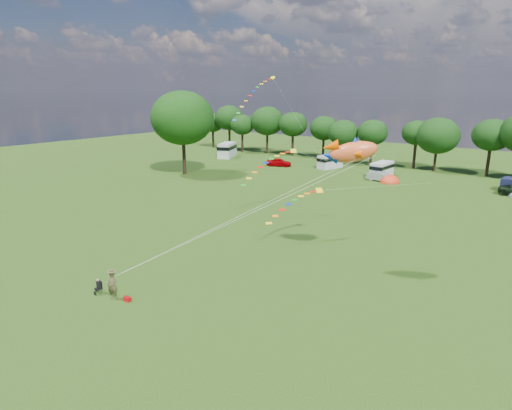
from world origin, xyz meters
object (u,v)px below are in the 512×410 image
Objects in this scene: campervan_a at (227,150)px; camp_chair at (99,285)px; tent_orange at (390,182)px; fish_kite at (349,152)px; kite_flyer at (113,286)px; campervan_c at (382,169)px; car_b at (381,177)px; big_tree at (182,118)px; car_a at (279,162)px; campervan_b at (330,161)px.

camp_chair is at bearing -171.52° from campervan_a.
fish_kite reaches higher than tent_orange.
campervan_a reaches higher than kite_flyer.
campervan_c is 1.19× the size of fish_kite.
big_tree is at bearing 115.57° from car_b.
kite_flyer is at bearing 15.57° from camp_chair.
campervan_c is 50.42m from camp_chair.
campervan_b is at bearing -87.09° from car_a.
fish_kite is at bearing 29.48° from kite_flyer.
campervan_c is (-1.23, 3.31, 0.56)m from car_b.
campervan_a is (-34.07, 3.80, 0.84)m from car_b.
campervan_c is at bearing 128.10° from tent_orange.
car_a is 1.09× the size of fish_kite.
camp_chair is (0.08, -50.41, -0.61)m from campervan_c.
car_b is 3.63× the size of camp_chair.
kite_flyer is at bearing -170.31° from campervan_a.
big_tree reaches higher than tent_orange.
car_a is at bearing 62.07° from big_tree.
car_b is at bearing -116.26° from car_a.
big_tree is 32.16m from car_b.
big_tree reaches higher than camp_chair.
campervan_a is at bearing 111.98° from fish_kite.
tent_orange is at bearing 98.82° from camp_chair.
kite_flyer is 0.47× the size of fish_kite.
kite_flyer is (28.04, -32.97, -8.04)m from big_tree.
big_tree is at bearing 175.20° from campervan_a.
campervan_c is 39.60m from fish_kite.
big_tree reaches higher than campervan_a.
campervan_c is (26.49, 17.34, -7.75)m from big_tree.
camp_chair is at bearing 160.19° from kite_flyer.
car_a is at bearing 88.89° from kite_flyer.
campervan_a is 22.74m from campervan_b.
fish_kite reaches higher than campervan_b.
campervan_b is 2.59× the size of kite_flyer.
tent_orange is at bearing -120.55° from campervan_a.
car_b is at bearing -157.13° from campervan_c.
fish_kite is (38.06, -19.70, 0.16)m from big_tree.
big_tree reaches higher than campervan_c.
car_a is 18.46m from campervan_c.
campervan_b is at bearing 112.95° from camp_chair.
fish_kite is at bearing -160.11° from campervan_c.
kite_flyer reaches higher than car_b.
campervan_b is at bearing -110.87° from campervan_a.
big_tree is at bearing 124.81° from fish_kite.
big_tree is 20.35m from campervan_a.
tent_orange is at bearing -116.05° from car_a.
tent_orange is at bearing -91.96° from car_b.
big_tree reaches higher than kite_flyer.
big_tree is 2.08× the size of campervan_a.
car_a is 0.71× the size of campervan_a.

